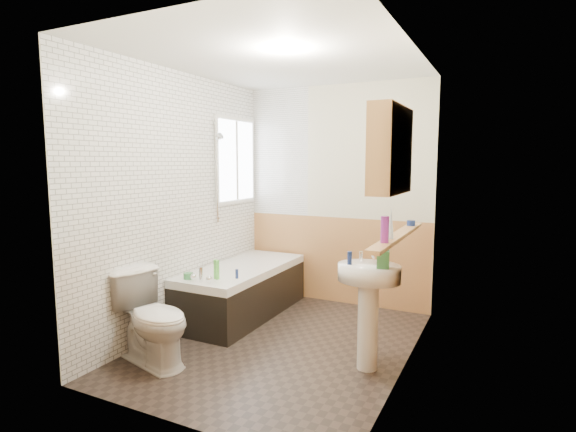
{
  "coord_description": "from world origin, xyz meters",
  "views": [
    {
      "loc": [
        1.78,
        -3.46,
        1.64
      ],
      "look_at": [
        0.0,
        0.15,
        1.15
      ],
      "focal_mm": 28.0,
      "sensor_mm": 36.0,
      "label": 1
    }
  ],
  "objects_px": {
    "toilet": "(152,318)",
    "medicine_cabinet": "(390,150)",
    "bathtub": "(243,289)",
    "pine_shelf": "(398,236)",
    "sink": "(368,295)"
  },
  "relations": [
    {
      "from": "toilet",
      "to": "medicine_cabinet",
      "type": "bearing_deg",
      "value": -57.87
    },
    {
      "from": "toilet",
      "to": "sink",
      "type": "height_order",
      "value": "sink"
    },
    {
      "from": "bathtub",
      "to": "sink",
      "type": "distance_m",
      "value": 1.73
    },
    {
      "from": "bathtub",
      "to": "pine_shelf",
      "type": "height_order",
      "value": "pine_shelf"
    },
    {
      "from": "sink",
      "to": "toilet",
      "type": "bearing_deg",
      "value": -155.72
    },
    {
      "from": "sink",
      "to": "medicine_cabinet",
      "type": "xyz_separation_m",
      "value": [
        0.17,
        -0.13,
        1.12
      ]
    },
    {
      "from": "toilet",
      "to": "medicine_cabinet",
      "type": "xyz_separation_m",
      "value": [
        1.77,
        0.54,
        1.35
      ]
    },
    {
      "from": "pine_shelf",
      "to": "toilet",
      "type": "bearing_deg",
      "value": -157.52
    },
    {
      "from": "bathtub",
      "to": "toilet",
      "type": "distance_m",
      "value": 1.33
    },
    {
      "from": "bathtub",
      "to": "pine_shelf",
      "type": "distance_m",
      "value": 2.03
    },
    {
      "from": "sink",
      "to": "medicine_cabinet",
      "type": "bearing_deg",
      "value": -35.67
    },
    {
      "from": "pine_shelf",
      "to": "medicine_cabinet",
      "type": "xyz_separation_m",
      "value": [
        -0.03,
        -0.2,
        0.65
      ]
    },
    {
      "from": "pine_shelf",
      "to": "medicine_cabinet",
      "type": "bearing_deg",
      "value": -97.83
    },
    {
      "from": "pine_shelf",
      "to": "sink",
      "type": "bearing_deg",
      "value": -160.11
    },
    {
      "from": "bathtub",
      "to": "medicine_cabinet",
      "type": "height_order",
      "value": "medicine_cabinet"
    }
  ]
}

